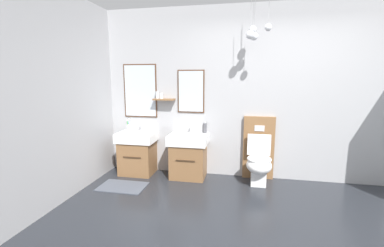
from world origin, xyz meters
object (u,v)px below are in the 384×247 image
Objects in this scene: toothbrush_cup at (128,127)px; folded_hand_towel at (184,135)px; vanity_sink_right at (188,155)px; soap_dispenser at (205,128)px; toilet at (259,158)px; vanity_sink_left at (138,152)px.

toothbrush_cup reaches higher than folded_hand_towel.
toothbrush_cup reaches higher than vanity_sink_right.
toothbrush_cup is 1.04× the size of soap_dispenser.
soap_dispenser reaches higher than vanity_sink_right.
toilet is 1.20m from folded_hand_towel.
vanity_sink_left is 0.92m from folded_hand_towel.
vanity_sink_left is 0.87m from vanity_sink_right.
toilet reaches higher than vanity_sink_right.
vanity_sink_right is 1.18m from toothbrush_cup.
vanity_sink_right is 3.40× the size of toothbrush_cup.
soap_dispenser is at bearing 168.78° from toilet.
toilet is at bearing 0.17° from vanity_sink_left.
toothbrush_cup is 0.94× the size of folded_hand_towel.
vanity_sink_left is 3.40× the size of toothbrush_cup.
vanity_sink_right is 0.51m from soap_dispenser.
toothbrush_cup is (-1.10, 0.17, 0.39)m from vanity_sink_right.
toilet is 4.84× the size of toothbrush_cup.
soap_dispenser is 0.90× the size of folded_hand_towel.
folded_hand_towel is at bearing -16.42° from toothbrush_cup.
toothbrush_cup is at bearing -179.58° from soap_dispenser.
soap_dispenser is (1.11, 0.18, 0.42)m from vanity_sink_left.
toothbrush_cup is at bearing 163.58° from folded_hand_towel.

